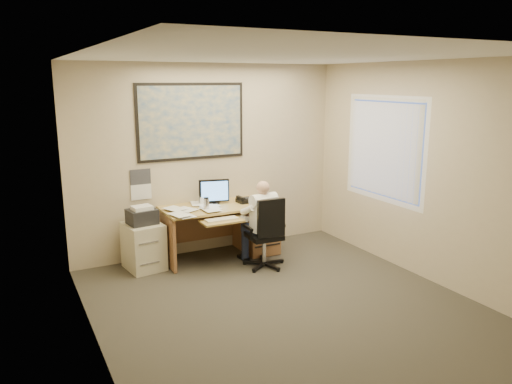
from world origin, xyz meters
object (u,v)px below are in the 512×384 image
filing_cabinet (143,242)px  person (263,224)px  desk (240,223)px  office_chair (266,247)px

filing_cabinet → person: bearing=-31.2°
desk → person: size_ratio=1.37×
office_chair → person: size_ratio=0.83×
filing_cabinet → person: 1.61m
office_chair → person: 0.31m
filing_cabinet → office_chair: size_ratio=0.89×
desk → filing_cabinet: bearing=179.3°
desk → office_chair: (0.05, -0.69, -0.16)m
person → desk: bearing=87.3°
desk → filing_cabinet: (-1.41, 0.02, -0.07)m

